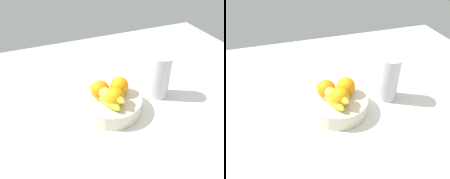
% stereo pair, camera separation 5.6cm
% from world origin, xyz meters
% --- Properties ---
extents(ground_plane, '(1.80, 1.40, 0.03)m').
position_xyz_m(ground_plane, '(0.00, 0.00, -0.01)').
color(ground_plane, silver).
extents(fruit_bowl, '(0.23, 0.23, 0.06)m').
position_xyz_m(fruit_bowl, '(-0.02, -0.01, 0.03)').
color(fruit_bowl, beige).
rests_on(fruit_bowl, ground_plane).
extents(orange_front_left, '(0.07, 0.07, 0.07)m').
position_xyz_m(orange_front_left, '(-0.06, -0.03, 0.10)').
color(orange_front_left, orange).
rests_on(orange_front_left, fruit_bowl).
extents(orange_front_right, '(0.07, 0.07, 0.07)m').
position_xyz_m(orange_front_right, '(0.02, -0.04, 0.10)').
color(orange_front_right, orange).
rests_on(orange_front_right, fruit_bowl).
extents(orange_center, '(0.07, 0.07, 0.07)m').
position_xyz_m(orange_center, '(-0.02, 0.03, 0.10)').
color(orange_center, orange).
rests_on(orange_center, fruit_bowl).
extents(banana_bunch, '(0.12, 0.18, 0.06)m').
position_xyz_m(banana_bunch, '(0.01, -0.00, 0.09)').
color(banana_bunch, yellow).
rests_on(banana_bunch, fruit_bowl).
extents(thermos_tumbler, '(0.08, 0.08, 0.19)m').
position_xyz_m(thermos_tumbler, '(-0.24, -0.03, 0.09)').
color(thermos_tumbler, '#B3B6C1').
rests_on(thermos_tumbler, ground_plane).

